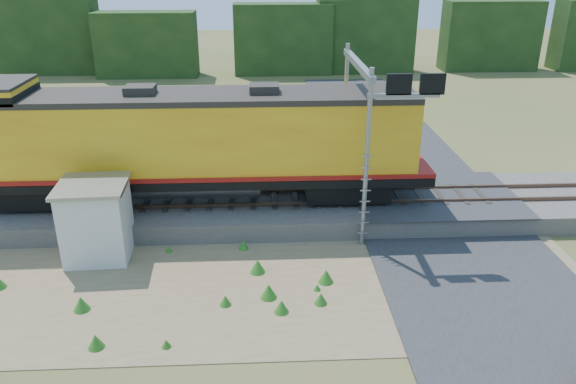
{
  "coord_description": "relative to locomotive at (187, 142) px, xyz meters",
  "views": [
    {
      "loc": [
        -0.51,
        -16.04,
        10.54
      ],
      "look_at": [
        0.44,
        3.0,
        2.4
      ],
      "focal_mm": 35.0,
      "sensor_mm": 36.0,
      "label": 1
    }
  ],
  "objects": [
    {
      "name": "ground",
      "position": [
        3.55,
        -6.0,
        -3.44
      ],
      "size": [
        140.0,
        140.0,
        0.0
      ],
      "primitive_type": "plane",
      "color": "#475123",
      "rests_on": "ground"
    },
    {
      "name": "ballast",
      "position": [
        3.55,
        0.0,
        -3.04
      ],
      "size": [
        70.0,
        5.0,
        0.8
      ],
      "primitive_type": "cube",
      "color": "slate",
      "rests_on": "ground"
    },
    {
      "name": "rails",
      "position": [
        3.55,
        0.0,
        -2.56
      ],
      "size": [
        70.0,
        1.54,
        0.16
      ],
      "color": "brown",
      "rests_on": "ballast"
    },
    {
      "name": "dirt_shoulder",
      "position": [
        1.55,
        -5.5,
        -3.42
      ],
      "size": [
        26.0,
        8.0,
        0.03
      ],
      "primitive_type": "cube",
      "color": "#8C7754",
      "rests_on": "ground"
    },
    {
      "name": "road",
      "position": [
        10.55,
        -5.26,
        -3.35
      ],
      "size": [
        7.0,
        66.0,
        0.86
      ],
      "color": "#38383A",
      "rests_on": "ground"
    },
    {
      "name": "tree_line_north",
      "position": [
        3.55,
        32.0,
        -0.37
      ],
      "size": [
        130.0,
        3.0,
        6.5
      ],
      "color": "black",
      "rests_on": "ground"
    },
    {
      "name": "weed_clumps",
      "position": [
        0.05,
        -5.9,
        -3.44
      ],
      "size": [
        15.0,
        6.2,
        0.56
      ],
      "primitive_type": null,
      "color": "#2D6E1F",
      "rests_on": "ground"
    },
    {
      "name": "locomotive",
      "position": [
        0.0,
        0.0,
        0.0
      ],
      "size": [
        19.47,
        2.97,
        5.02
      ],
      "color": "black",
      "rests_on": "rails"
    },
    {
      "name": "shed",
      "position": [
        -3.08,
        -3.13,
        -1.96
      ],
      "size": [
        2.58,
        2.58,
        2.93
      ],
      "rotation": [
        0.0,
        0.0,
        0.05
      ],
      "color": "silver",
      "rests_on": "ground"
    },
    {
      "name": "signal_gantry",
      "position": [
        7.25,
        -0.66,
        1.76
      ],
      "size": [
        2.74,
        6.2,
        6.91
      ],
      "color": "gray",
      "rests_on": "ground"
    }
  ]
}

